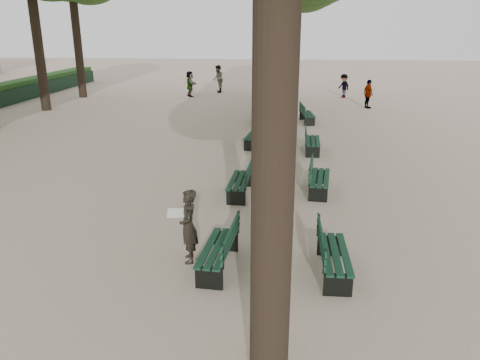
# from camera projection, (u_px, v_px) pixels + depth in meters

# --- Properties ---
(ground) EXTENTS (120.00, 120.00, 0.00)m
(ground) POSITION_uv_depth(u_px,v_px,m) (190.00, 294.00, 8.46)
(ground) COLOR #C4AB94
(ground) RESTS_ON ground
(bench_left_0) EXTENTS (0.70, 1.84, 0.92)m
(bench_left_0) POSITION_uv_depth(u_px,v_px,m) (218.00, 256.00, 9.27)
(bench_left_0) COLOR black
(bench_left_0) RESTS_ON ground
(bench_left_1) EXTENTS (0.63, 1.82, 0.92)m
(bench_left_1) POSITION_uv_depth(u_px,v_px,m) (240.00, 186.00, 13.26)
(bench_left_1) COLOR black
(bench_left_1) RESTS_ON ground
(bench_left_2) EXTENTS (0.79, 1.86, 0.92)m
(bench_left_2) POSITION_uv_depth(u_px,v_px,m) (254.00, 139.00, 18.64)
(bench_left_2) COLOR black
(bench_left_2) RESTS_ON ground
(bench_left_3) EXTENTS (0.72, 1.84, 0.92)m
(bench_left_3) POSITION_uv_depth(u_px,v_px,m) (261.00, 117.00, 23.22)
(bench_left_3) COLOR black
(bench_left_3) RESTS_ON ground
(bench_right_0) EXTENTS (0.59, 1.81, 0.92)m
(bench_right_0) POSITION_uv_depth(u_px,v_px,m) (334.00, 262.00, 9.05)
(bench_right_0) COLOR black
(bench_right_0) RESTS_ON ground
(bench_right_1) EXTENTS (0.75, 1.85, 0.92)m
(bench_right_1) POSITION_uv_depth(u_px,v_px,m) (319.00, 183.00, 13.50)
(bench_right_1) COLOR black
(bench_right_1) RESTS_ON ground
(bench_right_2) EXTENTS (0.61, 1.81, 0.92)m
(bench_right_2) POSITION_uv_depth(u_px,v_px,m) (312.00, 145.00, 17.75)
(bench_right_2) COLOR black
(bench_right_2) RESTS_ON ground
(bench_right_3) EXTENTS (0.78, 1.86, 0.92)m
(bench_right_3) POSITION_uv_depth(u_px,v_px,m) (307.00, 117.00, 23.09)
(bench_right_3) COLOR black
(bench_right_3) RESTS_ON ground
(man_with_map) EXTENTS (0.66, 0.68, 1.55)m
(man_with_map) POSITION_uv_depth(u_px,v_px,m) (189.00, 226.00, 9.41)
(man_with_map) COLOR black
(man_with_map) RESTS_ON ground
(pedestrian_e) EXTENTS (1.03, 1.54, 1.69)m
(pedestrian_e) POSITION_uv_depth(u_px,v_px,m) (190.00, 84.00, 31.32)
(pedestrian_e) COLOR #262628
(pedestrian_e) RESTS_ON ground
(pedestrian_b) EXTENTS (0.78, 1.00, 1.53)m
(pedestrian_b) POSITION_uv_depth(u_px,v_px,m) (344.00, 86.00, 30.89)
(pedestrian_b) COLOR #262628
(pedestrian_b) RESTS_ON ground
(pedestrian_d) EXTENTS (0.62, 0.83, 1.58)m
(pedestrian_d) POSITION_uv_depth(u_px,v_px,m) (269.00, 85.00, 30.96)
(pedestrian_d) COLOR #262628
(pedestrian_d) RESTS_ON ground
(pedestrian_a) EXTENTS (0.56, 0.99, 1.91)m
(pedestrian_a) POSITION_uv_depth(u_px,v_px,m) (218.00, 79.00, 33.10)
(pedestrian_a) COLOR #262628
(pedestrian_a) RESTS_ON ground
(pedestrian_c) EXTENTS (0.63, 1.01, 1.64)m
(pedestrian_c) POSITION_uv_depth(u_px,v_px,m) (368.00, 94.00, 26.90)
(pedestrian_c) COLOR #262628
(pedestrian_c) RESTS_ON ground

